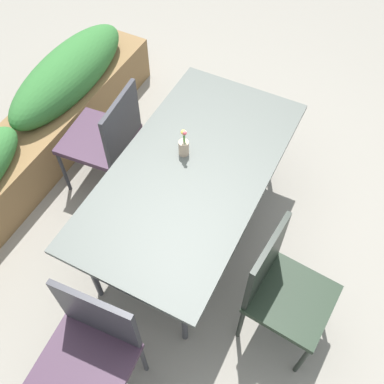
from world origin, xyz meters
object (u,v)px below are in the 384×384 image
at_px(chair_far_side, 107,136).
at_px(chair_end_left, 88,351).
at_px(dining_table, 192,173).
at_px(flower_vase, 184,146).
at_px(chair_near_left, 282,287).
at_px(planter_box, 22,144).

relative_size(chair_far_side, chair_end_left, 1.00).
distance_m(dining_table, flower_vase, 0.18).
relative_size(dining_table, flower_vase, 7.99).
xyz_separation_m(chair_near_left, flower_vase, (0.47, 0.86, 0.27)).
bearing_deg(chair_near_left, planter_box, -92.31).
distance_m(dining_table, planter_box, 1.44).
bearing_deg(flower_vase, chair_far_side, 85.61).
xyz_separation_m(dining_table, chair_far_side, (0.14, 0.75, -0.16)).
relative_size(dining_table, chair_far_side, 1.92).
bearing_deg(dining_table, chair_far_side, 79.43).
xyz_separation_m(chair_near_left, planter_box, (0.29, 2.15, -0.18)).
bearing_deg(chair_near_left, dining_table, -111.43).
xyz_separation_m(chair_far_side, planter_box, (-0.23, 0.64, -0.18)).
xyz_separation_m(dining_table, chair_near_left, (-0.38, -0.76, -0.16)).
distance_m(chair_end_left, chair_near_left, 1.09).
relative_size(flower_vase, planter_box, 0.07).
distance_m(chair_end_left, planter_box, 1.76).
height_order(dining_table, chair_near_left, chair_near_left).
xyz_separation_m(dining_table, flower_vase, (0.09, 0.10, 0.12)).
bearing_deg(chair_near_left, flower_vase, -113.46).
relative_size(chair_near_left, planter_box, 0.31).
bearing_deg(chair_end_left, planter_box, -41.42).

